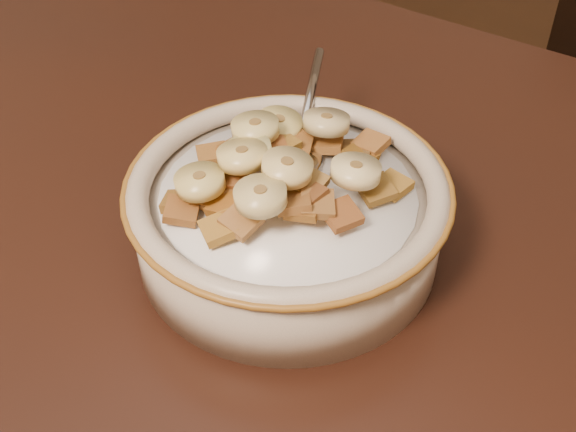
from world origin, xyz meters
The scene contains 43 objects.
table centered at (0.00, 0.00, 0.73)m, with size 1.40×0.90×0.04m, color black.
cereal_bowl centered at (0.07, 0.08, 0.77)m, with size 0.20×0.20×0.05m, color beige.
milk centered at (0.07, 0.08, 0.80)m, with size 0.17×0.17×0.00m, color white.
spoon centered at (0.06, 0.11, 0.80)m, with size 0.04×0.05×0.01m, color #B5B7BB.
cereal_square_0 centered at (0.01, 0.08, 0.81)m, with size 0.02×0.02×0.01m, color brown.
cereal_square_1 centered at (0.12, 0.12, 0.80)m, with size 0.02×0.02×0.01m, color olive.
cereal_square_2 centered at (0.08, 0.14, 0.80)m, with size 0.02×0.02×0.01m, color brown.
cereal_square_3 centered at (0.03, 0.11, 0.81)m, with size 0.02×0.02×0.01m, color brown.
cereal_square_4 centered at (0.09, 0.08, 0.82)m, with size 0.02×0.02×0.01m, color olive.
cereal_square_5 centered at (0.12, 0.08, 0.81)m, with size 0.02×0.02×0.01m, color brown.
cereal_square_6 centered at (0.10, 0.07, 0.82)m, with size 0.02×0.02×0.01m, color brown.
cereal_square_7 centered at (0.04, 0.15, 0.80)m, with size 0.02×0.02×0.01m, color brown.
cereal_square_8 centered at (0.03, 0.02, 0.81)m, with size 0.02×0.02×0.01m, color #9C5522.
cereal_square_9 centered at (0.02, 0.11, 0.81)m, with size 0.02×0.02×0.01m, color brown.
cereal_square_10 centered at (0.05, 0.10, 0.82)m, with size 0.02×0.02×0.01m, color olive.
cereal_square_11 centered at (0.03, 0.14, 0.80)m, with size 0.02×0.02×0.01m, color brown.
cereal_square_12 centered at (0.09, 0.14, 0.81)m, with size 0.02×0.02×0.01m, color brown.
cereal_square_13 centered at (0.07, 0.03, 0.81)m, with size 0.02×0.02×0.01m, color olive.
cereal_square_14 centered at (0.08, 0.06, 0.82)m, with size 0.02×0.02×0.01m, color brown.
cereal_square_15 centered at (0.05, 0.12, 0.81)m, with size 0.02×0.02×0.01m, color #9A5A25.
cereal_square_16 centered at (0.07, 0.13, 0.81)m, with size 0.02×0.02×0.01m, color #9B652C.
cereal_square_17 centered at (0.12, 0.11, 0.81)m, with size 0.02×0.02×0.01m, color brown.
cereal_square_18 centered at (0.04, 0.06, 0.81)m, with size 0.02×0.02×0.01m, color brown.
cereal_square_19 centered at (0.09, 0.07, 0.82)m, with size 0.02×0.02×0.01m, color brown.
cereal_square_20 centered at (0.09, 0.15, 0.81)m, with size 0.02×0.02×0.01m, color #966132.
cereal_square_21 centered at (0.06, 0.02, 0.81)m, with size 0.02×0.02×0.01m, color olive.
cereal_square_22 centered at (0.05, 0.04, 0.81)m, with size 0.02×0.02×0.01m, color #995019.
cereal_square_23 centered at (0.02, 0.03, 0.80)m, with size 0.02×0.02×0.01m, color brown.
cereal_square_24 centered at (0.02, 0.09, 0.81)m, with size 0.02×0.02×0.01m, color brown.
cereal_square_25 centered at (0.05, 0.04, 0.81)m, with size 0.02×0.02×0.01m, color olive.
cereal_square_26 centered at (0.05, 0.09, 0.82)m, with size 0.02×0.02×0.01m, color brown.
cereal_square_27 centered at (0.09, 0.06, 0.82)m, with size 0.02×0.02×0.01m, color brown.
cereal_square_28 centered at (0.10, 0.06, 0.81)m, with size 0.02×0.02×0.01m, color brown.
cereal_square_29 centered at (0.07, 0.08, 0.82)m, with size 0.02×0.02×0.01m, color #9B6135.
banana_slice_0 centered at (0.08, 0.07, 0.83)m, with size 0.03×0.03×0.01m, color #D2B579.
banana_slice_1 centered at (0.04, 0.04, 0.82)m, with size 0.03×0.03×0.01m, color #E2D37D.
banana_slice_2 centered at (0.08, 0.04, 0.83)m, with size 0.03×0.03×0.01m, color #E5D084.
banana_slice_3 centered at (0.03, 0.12, 0.82)m, with size 0.03×0.03×0.01m, color #E5D778.
banana_slice_4 centered at (0.05, 0.07, 0.83)m, with size 0.03×0.03×0.01m, color #F0CF8A.
banana_slice_5 centered at (0.03, 0.09, 0.83)m, with size 0.03×0.03×0.01m, color #CDBF71.
banana_slice_6 centered at (0.05, 0.07, 0.83)m, with size 0.03×0.03×0.01m, color #F9F09D.
banana_slice_7 centered at (0.11, 0.10, 0.82)m, with size 0.03×0.03×0.01m, color beige.
banana_slice_8 centered at (0.06, 0.13, 0.82)m, with size 0.03×0.03×0.01m, color beige.
Camera 1 is at (0.28, -0.20, 1.09)m, focal length 45.00 mm.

